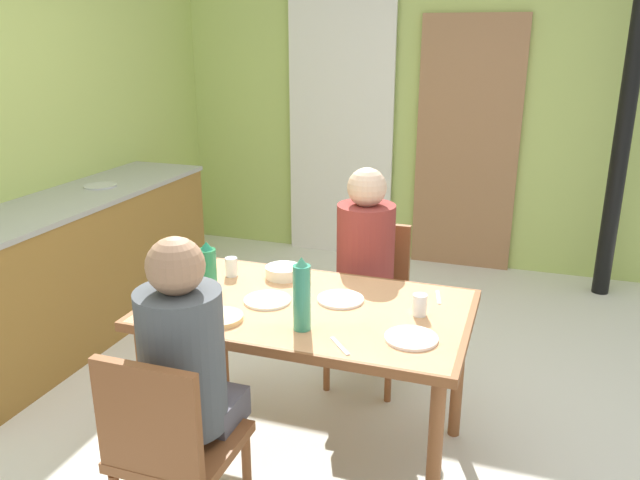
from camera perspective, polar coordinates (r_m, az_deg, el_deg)
ground_plane at (r=3.29m, az=-2.45°, el=-16.18°), size 6.95×6.95×0.00m
wall_back at (r=5.32m, az=8.12°, el=12.30°), size 4.19×0.10×2.65m
wall_left at (r=4.41m, az=-24.50°, el=9.69°), size 0.10×4.01×2.65m
door_wooden at (r=5.21m, az=13.11°, el=8.26°), size 0.80×0.05×2.00m
stove_pipe_column at (r=4.91m, az=25.88°, el=10.21°), size 0.12×0.12×2.65m
curtain_panel at (r=5.38m, az=1.86°, el=10.25°), size 0.90×0.03×2.23m
kitchen_counter at (r=4.27m, az=-21.33°, el=-2.36°), size 0.61×2.29×0.91m
dining_table at (r=2.77m, az=-1.02°, el=-7.34°), size 1.38×0.83×0.74m
chair_near_diner at (r=2.35m, az=-13.42°, el=-17.64°), size 0.40×0.40×0.87m
chair_far_diner at (r=3.49m, az=4.53°, el=-4.78°), size 0.40×0.40×0.87m
person_near_diner at (r=2.30m, az=-12.13°, el=-10.10°), size 0.30×0.37×0.77m
person_far_diner at (r=3.27m, az=4.05°, el=-1.08°), size 0.30×0.37×0.77m
water_bottle_green_near at (r=2.80m, az=-10.08°, el=-2.91°), size 0.08×0.08×0.27m
water_bottle_green_far at (r=2.48m, az=-1.65°, el=-5.03°), size 0.07×0.07×0.30m
serving_bowl_center at (r=3.04m, az=-3.33°, el=-2.88°), size 0.17×0.17×0.05m
dinner_plate_near_left at (r=2.47m, az=8.23°, el=-8.74°), size 0.20×0.20×0.01m
dinner_plate_near_right at (r=2.79m, az=1.87°, el=-5.36°), size 0.20×0.20×0.01m
dinner_plate_far_center at (r=2.79m, az=-4.77°, el=-5.42°), size 0.21×0.21×0.01m
drinking_glass_by_near_diner at (r=2.66m, az=8.98°, el=-5.80°), size 0.06×0.06×0.09m
drinking_glass_by_far_diner at (r=3.08m, az=-7.99°, el=-2.41°), size 0.06×0.06×0.09m
bread_plate_sliced at (r=2.64m, az=-9.00°, el=-6.93°), size 0.19×0.19×0.02m
cutlery_knife_near at (r=2.40m, az=1.78°, el=-9.51°), size 0.11×0.12×0.00m
cutlery_fork_near at (r=2.87m, az=10.62°, el=-5.08°), size 0.05×0.15×0.00m
cutlery_knife_far at (r=2.84m, az=-12.69°, el=-5.44°), size 0.04×0.15×0.00m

